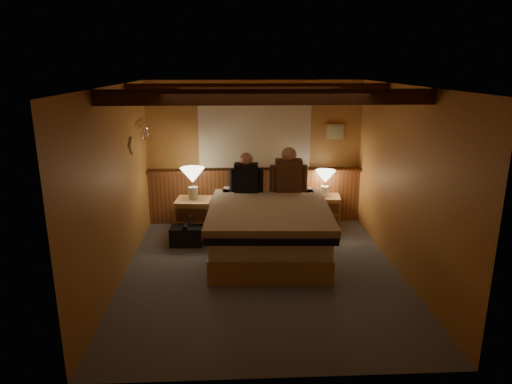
{
  "coord_description": "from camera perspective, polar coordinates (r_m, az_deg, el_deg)",
  "views": [
    {
      "loc": [
        -0.35,
        -5.48,
        2.65
      ],
      "look_at": [
        -0.06,
        0.4,
        0.99
      ],
      "focal_mm": 32.0,
      "sensor_mm": 36.0,
      "label": 1
    }
  ],
  "objects": [
    {
      "name": "curtain_window",
      "position": [
        7.6,
        -0.15,
        7.2
      ],
      "size": [
        2.18,
        0.09,
        1.11
      ],
      "color": "#482112",
      "rests_on": "wall_back"
    },
    {
      "name": "nightstand_right",
      "position": [
        7.78,
        8.62,
        -2.35
      ],
      "size": [
        0.52,
        0.48,
        0.52
      ],
      "rotation": [
        0.0,
        0.0,
        -0.12
      ],
      "color": "#B0774B",
      "rests_on": "floor"
    },
    {
      "name": "lamp_right",
      "position": [
        7.64,
        8.65,
        1.73
      ],
      "size": [
        0.33,
        0.33,
        0.44
      ],
      "color": "beige",
      "rests_on": "nightstand_right"
    },
    {
      "name": "nightstand_left",
      "position": [
        7.31,
        -7.72,
        -3.17
      ],
      "size": [
        0.58,
        0.53,
        0.6
      ],
      "rotation": [
        0.0,
        0.0,
        -0.08
      ],
      "color": "#B0774B",
      "rests_on": "floor"
    },
    {
      "name": "wall_front",
      "position": [
        3.69,
        2.89,
        -7.36
      ],
      "size": [
        3.6,
        0.0,
        3.6
      ],
      "primitive_type": "plane",
      "rotation": [
        -1.57,
        0.0,
        0.0
      ],
      "color": "#B98E42",
      "rests_on": "floor"
    },
    {
      "name": "bed",
      "position": [
        6.55,
        1.63,
        -4.56
      ],
      "size": [
        1.77,
        2.23,
        0.73
      ],
      "rotation": [
        0.0,
        0.0,
        -0.05
      ],
      "color": "#B0774B",
      "rests_on": "floor"
    },
    {
      "name": "duffel_bag",
      "position": [
        6.99,
        -8.67,
        -5.38
      ],
      "size": [
        0.5,
        0.31,
        0.35
      ],
      "rotation": [
        0.0,
        0.0,
        -0.04
      ],
      "color": "black",
      "rests_on": "floor"
    },
    {
      "name": "coat_rail",
      "position": [
        7.25,
        -13.79,
        7.51
      ],
      "size": [
        0.05,
        0.55,
        0.24
      ],
      "color": "white",
      "rests_on": "wall_left"
    },
    {
      "name": "wainscot",
      "position": [
        7.83,
        -0.15,
        -0.32
      ],
      "size": [
        3.6,
        0.23,
        0.94
      ],
      "color": "brown",
      "rests_on": "wall_back"
    },
    {
      "name": "framed_print",
      "position": [
        7.83,
        9.84,
        7.42
      ],
      "size": [
        0.3,
        0.04,
        0.25
      ],
      "color": "tan",
      "rests_on": "wall_back"
    },
    {
      "name": "ceiling",
      "position": [
        5.5,
        0.86,
        13.14
      ],
      "size": [
        4.2,
        4.2,
        0.0
      ],
      "primitive_type": "plane",
      "rotation": [
        3.14,
        0.0,
        0.0
      ],
      "color": "#C48049",
      "rests_on": "wall_back"
    },
    {
      "name": "ceiling_beams",
      "position": [
        5.65,
        0.76,
        12.29
      ],
      "size": [
        3.6,
        1.65,
        0.16
      ],
      "color": "#482112",
      "rests_on": "ceiling"
    },
    {
      "name": "lamp_left",
      "position": [
        7.16,
        -7.93,
        1.85
      ],
      "size": [
        0.38,
        0.38,
        0.5
      ],
      "color": "beige",
      "rests_on": "nightstand_left"
    },
    {
      "name": "wall_back",
      "position": [
        7.73,
        -0.18,
        4.92
      ],
      "size": [
        3.6,
        0.0,
        3.6
      ],
      "primitive_type": "plane",
      "rotation": [
        1.57,
        0.0,
        0.0
      ],
      "color": "#B98E42",
      "rests_on": "floor"
    },
    {
      "name": "person_right",
      "position": [
        7.09,
        4.11,
        2.36
      ],
      "size": [
        0.59,
        0.24,
        0.72
      ],
      "rotation": [
        0.0,
        0.0,
        -0.02
      ],
      "color": "#4C2F1E",
      "rests_on": "bed"
    },
    {
      "name": "floor",
      "position": [
        6.1,
        0.77,
        -10.02
      ],
      "size": [
        4.2,
        4.2,
        0.0
      ],
      "primitive_type": "plane",
      "color": "slate",
      "rests_on": "ground"
    },
    {
      "name": "person_left",
      "position": [
        7.04,
        -1.23,
        2.03
      ],
      "size": [
        0.53,
        0.24,
        0.65
      ],
      "rotation": [
        0.0,
        0.0,
        -0.1
      ],
      "color": "black",
      "rests_on": "bed"
    },
    {
      "name": "wall_right",
      "position": [
        6.06,
        18.05,
        1.12
      ],
      "size": [
        0.0,
        4.2,
        4.2
      ],
      "primitive_type": "plane",
      "rotation": [
        1.57,
        0.0,
        -1.57
      ],
      "color": "#B98E42",
      "rests_on": "floor"
    },
    {
      "name": "wall_left",
      "position": [
        5.85,
        -17.07,
        0.69
      ],
      "size": [
        0.0,
        4.2,
        4.2
      ],
      "primitive_type": "plane",
      "rotation": [
        1.57,
        0.0,
        1.57
      ],
      "color": "#B98E42",
      "rests_on": "floor"
    }
  ]
}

